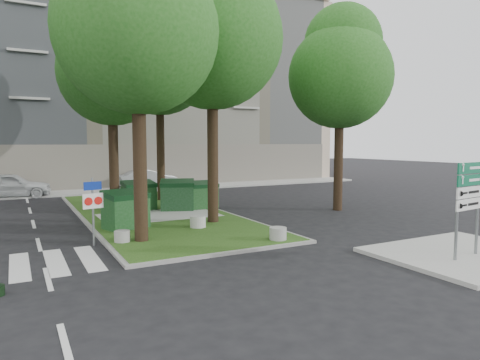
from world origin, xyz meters
TOP-DOWN VIEW (x-y plane):
  - ground at (0.00, 0.00)m, footprint 120.00×120.00m
  - median_island at (0.50, 8.00)m, footprint 6.00×16.00m
  - median_kerb at (0.50, 8.00)m, footprint 6.30×16.30m
  - sidewalk_corner at (6.50, -3.50)m, footprint 5.00×4.00m
  - building_sidewalk at (0.00, 18.50)m, footprint 42.00×3.00m
  - zebra_crossing at (-3.75, 1.50)m, footprint 5.00×3.00m
  - apartment_building at (0.00, 26.00)m, footprint 41.00×12.00m
  - tree_median_near_left at (-1.41, 2.56)m, footprint 5.20×5.20m
  - tree_median_near_right at (2.09, 4.56)m, footprint 5.60×5.60m
  - tree_median_mid at (-0.91, 9.06)m, footprint 4.80×4.80m
  - tree_median_far at (2.29, 12.06)m, footprint 5.80×5.80m
  - tree_street_right at (9.09, 5.06)m, footprint 5.00×5.00m
  - dumpster_a at (-1.46, 4.83)m, footprint 1.82×1.52m
  - dumpster_b at (0.14, 9.03)m, footprint 1.60×1.18m
  - dumpster_c at (1.74, 8.06)m, footprint 1.88×1.61m
  - dumpster_d at (3.00, 8.02)m, footprint 1.48×1.06m
  - bollard_left at (-2.10, 2.63)m, footprint 0.50×0.50m
  - bollard_right at (2.55, 0.50)m, footprint 0.57×0.57m
  - bollard_mid at (1.00, 3.69)m, footprint 0.60×0.60m
  - litter_bin at (3.20, 8.75)m, footprint 0.38×0.38m
  - traffic_sign_pole at (-2.92, 3.00)m, footprint 0.66×0.18m
  - directional_sign at (6.05, -3.81)m, footprint 1.33×0.23m
  - car_white at (-5.34, 17.84)m, footprint 4.70×2.27m
  - car_silver at (3.50, 19.27)m, footprint 4.25×1.51m

SIDE VIEW (x-z plane):
  - ground at x=0.00m, z-range 0.00..0.00m
  - zebra_crossing at x=-3.75m, z-range 0.00..0.01m
  - median_kerb at x=0.50m, z-range 0.00..0.10m
  - median_island at x=0.50m, z-range 0.00..0.12m
  - sidewalk_corner at x=6.50m, z-range 0.00..0.12m
  - building_sidewalk at x=0.00m, z-range 0.00..0.12m
  - bollard_left at x=-2.10m, z-range 0.12..0.48m
  - bollard_right at x=2.55m, z-range 0.12..0.53m
  - bollard_mid at x=1.00m, z-range 0.12..0.55m
  - litter_bin at x=3.20m, z-range 0.12..0.79m
  - car_silver at x=3.50m, z-range 0.00..1.40m
  - dumpster_d at x=3.00m, z-range 0.09..1.43m
  - car_white at x=-5.34m, z-range 0.00..1.55m
  - dumpster_b at x=0.14m, z-range 0.09..1.50m
  - dumpster_a at x=-1.46m, z-range 0.09..1.54m
  - dumpster_c at x=1.74m, z-range 0.09..1.57m
  - traffic_sign_pole at x=-2.92m, z-range 0.31..2.53m
  - directional_sign at x=6.05m, z-range 0.56..3.23m
  - tree_median_mid at x=-0.91m, z-range 1.98..11.97m
  - tree_street_right at x=9.09m, z-range 1.95..12.02m
  - tree_median_near_left at x=-1.41m, z-range 2.05..12.58m
  - tree_median_near_right at x=2.09m, z-range 2.26..13.72m
  - apartment_building at x=0.00m, z-range 0.00..16.00m
  - tree_median_far at x=2.29m, z-range 2.36..14.28m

